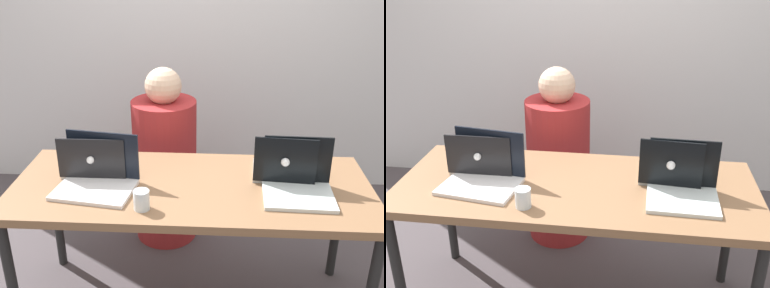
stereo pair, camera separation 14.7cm
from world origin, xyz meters
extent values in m
cube|color=silver|center=(0.00, 1.49, 1.26)|extent=(4.50, 0.10, 2.51)
cube|color=brown|center=(0.00, 0.00, 0.72)|extent=(1.72, 0.71, 0.04)
cylinder|color=black|center=(-0.81, -0.30, 0.35)|extent=(0.05, 0.05, 0.70)
cylinder|color=black|center=(-0.81, 0.30, 0.35)|extent=(0.05, 0.05, 0.70)
cylinder|color=black|center=(0.81, 0.30, 0.35)|extent=(0.05, 0.05, 0.70)
cylinder|color=maroon|center=(-0.21, 0.67, 0.47)|extent=(0.49, 0.49, 0.94)
sphere|color=beige|center=(-0.21, 0.67, 1.03)|extent=(0.22, 0.22, 0.22)
cube|color=silver|center=(0.49, -0.10, 0.75)|extent=(0.32, 0.26, 0.02)
cube|color=black|center=(0.50, 0.03, 0.87)|extent=(0.32, 0.02, 0.23)
sphere|color=white|center=(0.50, 0.05, 0.87)|extent=(0.04, 0.04, 0.04)
cube|color=silver|center=(-0.48, 0.12, 0.75)|extent=(0.32, 0.22, 0.02)
cube|color=black|center=(-0.48, 0.01, 0.86)|extent=(0.32, 0.01, 0.20)
sphere|color=white|center=(-0.48, -0.01, 0.86)|extent=(0.04, 0.04, 0.04)
cube|color=#B0B8BB|center=(0.45, 0.14, 0.75)|extent=(0.31, 0.27, 0.02)
cube|color=black|center=(0.44, 0.02, 0.87)|extent=(0.29, 0.03, 0.22)
sphere|color=white|center=(0.44, 0.00, 0.87)|extent=(0.04, 0.04, 0.04)
cube|color=silver|center=(-0.44, -0.10, 0.75)|extent=(0.39, 0.30, 0.02)
cube|color=black|center=(-0.42, 0.03, 0.87)|extent=(0.35, 0.06, 0.23)
sphere|color=white|center=(-0.42, 0.05, 0.87)|extent=(0.04, 0.04, 0.04)
cylinder|color=silver|center=(-0.20, -0.23, 0.79)|extent=(0.07, 0.07, 0.09)
cylinder|color=silver|center=(-0.20, -0.23, 0.77)|extent=(0.06, 0.06, 0.05)
camera|label=1|loc=(0.12, -1.89, 1.78)|focal=42.00mm
camera|label=2|loc=(0.26, -1.87, 1.78)|focal=42.00mm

